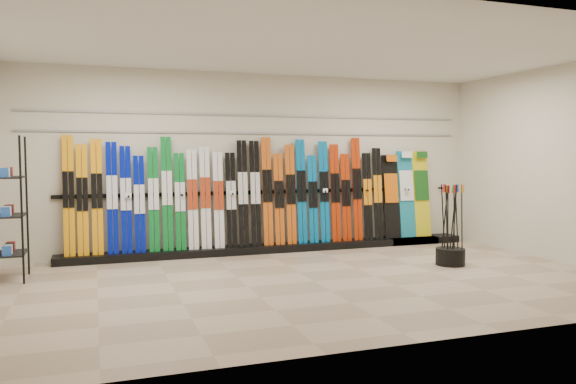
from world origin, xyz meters
name	(u,v)px	position (x,y,z in m)	size (l,w,h in m)	color
floor	(314,281)	(0.00, 0.00, 0.00)	(8.00, 8.00, 0.00)	gray
back_wall	(260,163)	(0.00, 2.50, 1.50)	(8.00, 8.00, 0.00)	beige
right_wall	(560,164)	(4.00, 0.00, 1.50)	(5.00, 5.00, 0.00)	beige
ceiling	(315,47)	(0.00, 0.00, 3.00)	(8.00, 8.00, 0.00)	silver
ski_rack_base	(277,248)	(0.22, 2.28, 0.06)	(8.00, 0.40, 0.12)	black
skis	(236,196)	(-0.46, 2.31, 0.96)	(5.37, 0.20, 1.82)	orange
snowboards	(407,195)	(2.78, 2.36, 0.90)	(0.95, 0.24, 1.58)	black
accessory_rack	(8,208)	(-3.75, 1.39, 0.94)	(0.40, 0.60, 1.89)	black
pole_bin	(450,257)	(2.31, 0.33, 0.12)	(0.43, 0.43, 0.25)	black
ski_poles	(451,224)	(2.33, 0.34, 0.61)	(0.34, 0.32, 1.18)	black
slatwall_rail_0	(260,133)	(0.00, 2.48, 2.00)	(7.60, 0.02, 0.03)	gray
slatwall_rail_1	(260,115)	(0.00, 2.48, 2.30)	(7.60, 0.02, 0.03)	gray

